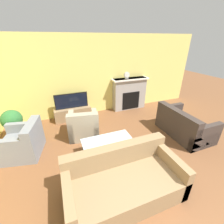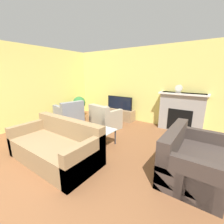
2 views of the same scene
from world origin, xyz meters
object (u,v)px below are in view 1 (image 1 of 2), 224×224
(tv, at_px, (71,101))
(couch_loveseat, at_px, (183,126))
(armchair_accent, at_px, (84,126))
(potted_plant, at_px, (12,121))
(armchair_by_window, at_px, (23,143))
(couch_sectional, at_px, (123,182))
(mantel_clock, at_px, (127,75))
(coffee_table, at_px, (108,142))

(tv, bearing_deg, couch_loveseat, -36.59)
(armchair_accent, bearing_deg, potted_plant, -6.76)
(tv, xyz_separation_m, armchair_by_window, (-1.34, -1.37, -0.38))
(couch_sectional, bearing_deg, mantel_clock, 63.67)
(couch_loveseat, xyz_separation_m, mantel_clock, (-0.76, 2.23, 1.05))
(coffee_table, bearing_deg, potted_plant, 144.27)
(armchair_by_window, bearing_deg, tv, 147.50)
(potted_plant, bearing_deg, couch_sectional, -51.35)
(couch_loveseat, bearing_deg, armchair_by_window, 80.01)
(armchair_accent, height_order, mantel_clock, mantel_clock)
(tv, distance_m, armchair_accent, 1.21)
(potted_plant, bearing_deg, coffee_table, -35.73)
(coffee_table, height_order, potted_plant, potted_plant)
(tv, distance_m, couch_loveseat, 3.55)
(couch_sectional, xyz_separation_m, coffee_table, (0.08, 1.04, 0.09))
(tv, relative_size, coffee_table, 0.91)
(coffee_table, bearing_deg, couch_sectional, -94.54)
(couch_sectional, bearing_deg, tv, 97.78)
(tv, relative_size, armchair_by_window, 1.07)
(armchair_by_window, xyz_separation_m, potted_plant, (-0.30, 0.79, 0.26))
(couch_loveseat, height_order, potted_plant, potted_plant)
(armchair_accent, xyz_separation_m, coffee_table, (0.37, -1.00, 0.07))
(tv, height_order, potted_plant, tv)
(couch_sectional, distance_m, couch_loveseat, 2.63)
(armchair_by_window, relative_size, armchair_accent, 1.07)
(mantel_clock, bearing_deg, couch_sectional, -116.33)
(armchair_by_window, bearing_deg, armchair_accent, 110.81)
(armchair_accent, height_order, coffee_table, armchair_accent)
(couch_sectional, xyz_separation_m, mantel_clock, (1.63, 3.30, 1.05))
(coffee_table, bearing_deg, mantel_clock, 55.51)
(couch_loveseat, xyz_separation_m, armchair_by_window, (-4.18, 0.74, 0.01))
(tv, xyz_separation_m, coffee_table, (0.52, -2.13, -0.31))
(mantel_clock, bearing_deg, potted_plant, -169.28)
(couch_sectional, height_order, armchair_accent, same)
(couch_loveseat, xyz_separation_m, armchair_accent, (-2.68, 0.97, 0.01))
(couch_sectional, bearing_deg, armchair_accent, 97.92)
(tv, bearing_deg, potted_plant, -160.60)
(coffee_table, height_order, mantel_clock, mantel_clock)
(armchair_by_window, bearing_deg, mantel_clock, 125.60)
(mantel_clock, bearing_deg, armchair_by_window, -156.39)
(armchair_by_window, distance_m, coffee_table, 2.01)
(armchair_accent, bearing_deg, couch_loveseat, 170.65)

